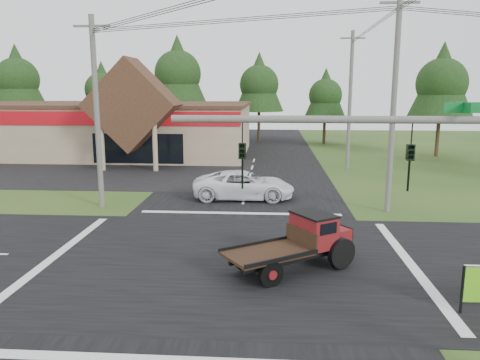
{
  "coord_description": "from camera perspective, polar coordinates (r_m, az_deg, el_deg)",
  "views": [
    {
      "loc": [
        1.61,
        -17.34,
        6.63
      ],
      "look_at": [
        0.09,
        5.23,
        2.2
      ],
      "focal_mm": 35.0,
      "sensor_mm": 36.0,
      "label": 1
    }
  ],
  "objects": [
    {
      "name": "ground",
      "position": [
        18.63,
        -1.38,
        -9.76
      ],
      "size": [
        120.0,
        120.0,
        0.0
      ],
      "primitive_type": "plane",
      "color": "#274719",
      "rests_on": "ground"
    },
    {
      "name": "road_ns",
      "position": [
        18.63,
        -1.38,
        -9.74
      ],
      "size": [
        12.0,
        120.0,
        0.02
      ],
      "primitive_type": "cube",
      "color": "black",
      "rests_on": "ground"
    },
    {
      "name": "road_ew",
      "position": [
        18.63,
        -1.38,
        -9.73
      ],
      "size": [
        120.0,
        12.0,
        0.02
      ],
      "primitive_type": "cube",
      "color": "black",
      "rests_on": "ground"
    },
    {
      "name": "parking_apron",
      "position": [
        40.1,
        -19.12,
        0.97
      ],
      "size": [
        28.0,
        14.0,
        0.02
      ],
      "primitive_type": "cube",
      "color": "black",
      "rests_on": "ground"
    },
    {
      "name": "cvs_building",
      "position": [
        50.15,
        -16.46,
        6.22
      ],
      "size": [
        30.4,
        18.2,
        9.19
      ],
      "color": "gray",
      "rests_on": "ground"
    },
    {
      "name": "traffic_signal_mast",
      "position": [
        10.92,
        26.41,
        -1.73
      ],
      "size": [
        8.12,
        0.24,
        7.0
      ],
      "color": "#595651",
      "rests_on": "ground"
    },
    {
      "name": "utility_pole_nw",
      "position": [
        27.13,
        -17.07,
        7.97
      ],
      "size": [
        2.0,
        0.3,
        10.5
      ],
      "color": "#595651",
      "rests_on": "ground"
    },
    {
      "name": "utility_pole_ne",
      "position": [
        26.14,
        18.22,
        8.91
      ],
      "size": [
        2.0,
        0.3,
        11.5
      ],
      "color": "#595651",
      "rests_on": "ground"
    },
    {
      "name": "utility_pole_n",
      "position": [
        39.86,
        13.26,
        9.51
      ],
      "size": [
        2.0,
        0.3,
        11.2
      ],
      "color": "#595651",
      "rests_on": "ground"
    },
    {
      "name": "tree_row_a",
      "position": [
        65.49,
        -25.53,
        11.26
      ],
      "size": [
        6.72,
        6.72,
        12.12
      ],
      "color": "#332316",
      "rests_on": "ground"
    },
    {
      "name": "tree_row_b",
      "position": [
        63.15,
        -16.45,
        10.7
      ],
      "size": [
        5.6,
        5.6,
        10.1
      ],
      "color": "#332316",
      "rests_on": "ground"
    },
    {
      "name": "tree_row_c",
      "position": [
        59.52,
        -7.59,
        12.99
      ],
      "size": [
        7.28,
        7.28,
        13.13
      ],
      "color": "#332316",
      "rests_on": "ground"
    },
    {
      "name": "tree_row_d",
      "position": [
        59.37,
        2.35,
        11.79
      ],
      "size": [
        6.16,
        6.16,
        11.11
      ],
      "color": "#332316",
      "rests_on": "ground"
    },
    {
      "name": "tree_row_e",
      "position": [
        57.7,
        10.38,
        10.3
      ],
      "size": [
        5.04,
        5.04,
        9.09
      ],
      "color": "#332316",
      "rests_on": "ground"
    },
    {
      "name": "tree_side_ne",
      "position": [
        50.1,
        23.41,
        11.04
      ],
      "size": [
        6.16,
        6.16,
        11.11
      ],
      "color": "#332316",
      "rests_on": "ground"
    },
    {
      "name": "antique_flatbed_truck",
      "position": [
        17.38,
        6.33,
        -7.71
      ],
      "size": [
        5.23,
        4.39,
        2.1
      ],
      "primitive_type": null,
      "rotation": [
        0.0,
        0.0,
        -0.98
      ],
      "color": "#63130E",
      "rests_on": "ground"
    },
    {
      "name": "white_pickup",
      "position": [
        28.53,
        0.48,
        -0.61
      ],
      "size": [
        6.16,
        2.91,
        1.7
      ],
      "primitive_type": "imported",
      "rotation": [
        0.0,
        0.0,
        1.59
      ],
      "color": "white",
      "rests_on": "ground"
    }
  ]
}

